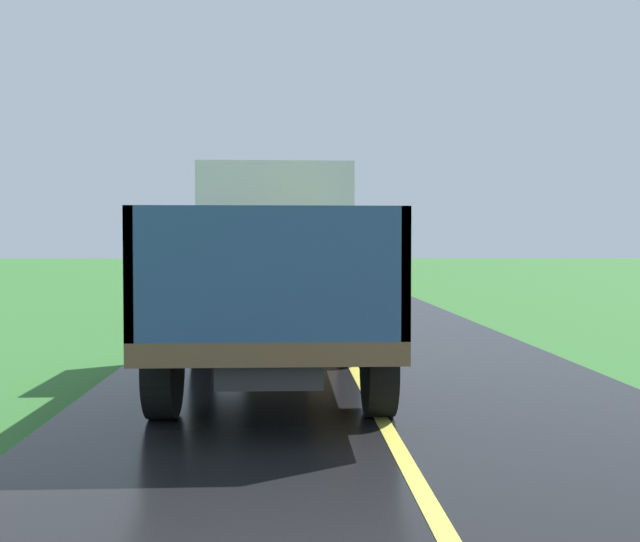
% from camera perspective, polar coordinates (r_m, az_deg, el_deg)
% --- Properties ---
extents(banana_truck_near, '(2.38, 5.82, 2.80)m').
position_cam_1_polar(banana_truck_near, '(9.74, -3.37, 0.32)').
color(banana_truck_near, '#2D2D30').
rests_on(banana_truck_near, road_surface).
extents(banana_truck_far, '(2.38, 5.81, 2.80)m').
position_cam_1_polar(banana_truck_far, '(19.40, -1.87, 1.15)').
color(banana_truck_far, '#2D2D30').
rests_on(banana_truck_far, road_surface).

